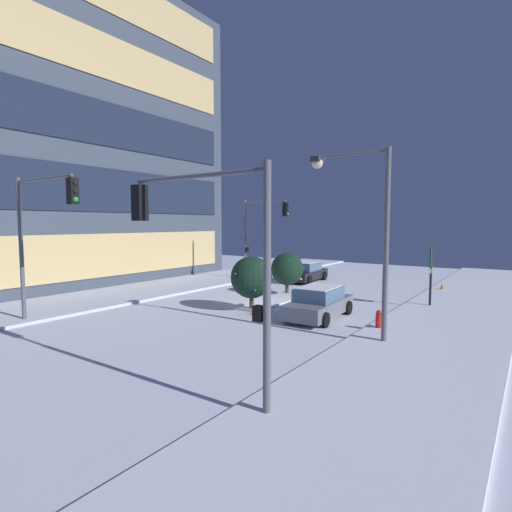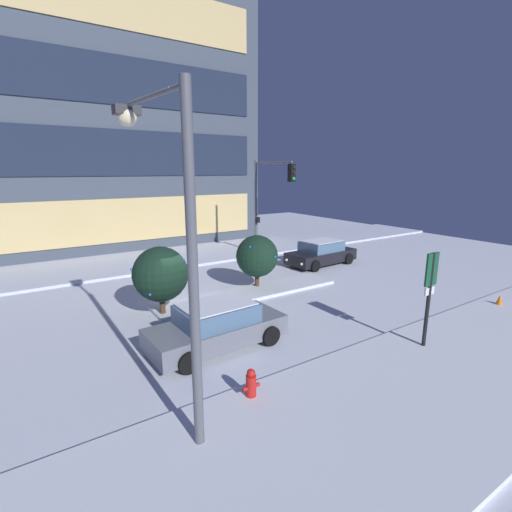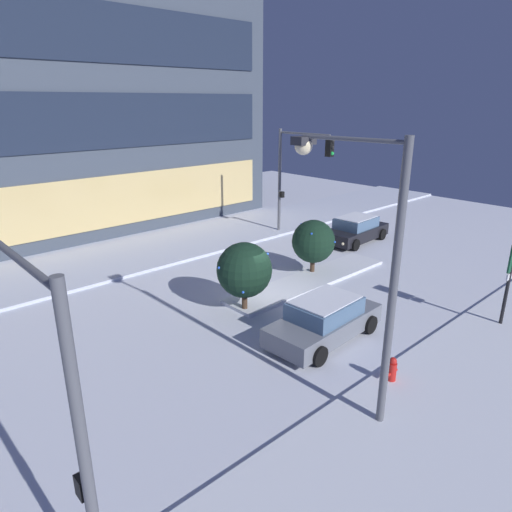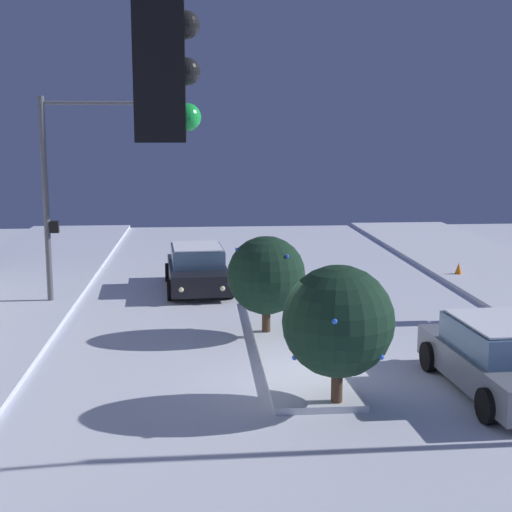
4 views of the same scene
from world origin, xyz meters
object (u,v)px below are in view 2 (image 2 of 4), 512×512
Objects in this scene: car_near at (217,326)px; construction_cone at (499,301)px; street_lamp_arched at (170,218)px; fire_hydrant at (251,386)px; traffic_light_corner_far_right at (269,192)px; parking_info_sign at (430,289)px; car_far at (321,253)px; decorated_tree_median at (257,256)px; decorated_tree_left_of_median at (161,274)px.

construction_cone is (11.50, -3.34, -0.44)m from car_near.
fire_hydrant is at bearing -98.55° from street_lamp_arched.
traffic_light_corner_far_right is at bearing 44.25° from car_near.
street_lamp_arched reaches higher than parking_info_sign.
car_near is 0.74× the size of traffic_light_corner_far_right.
car_near is 1.45× the size of parking_info_sign.
fire_hydrant is (1.83, -0.08, -4.29)m from street_lamp_arched.
street_lamp_arched is 8.39m from parking_info_sign.
parking_info_sign is at bearing -37.75° from car_near.
street_lamp_arched is 4.67m from fire_hydrant.
car_far is 9.54m from construction_cone.
decorated_tree_median is 0.94× the size of decorated_tree_left_of_median.
car_near is 3.13m from fire_hydrant.
street_lamp_arched reaches higher than construction_cone.
street_lamp_arched is at bearing -106.16° from decorated_tree_left_of_median.
traffic_light_corner_far_right is (-1.78, 2.98, 3.56)m from car_far.
parking_info_sign is at bearing -102.02° from street_lamp_arched.
street_lamp_arched is (-10.93, -12.05, 0.45)m from traffic_light_corner_far_right.
decorated_tree_median is at bearing 132.72° from construction_cone.
car_far is 1.65× the size of decorated_tree_left_of_median.
decorated_tree_left_of_median is (-0.61, 3.46, 1.01)m from car_near.
decorated_tree_left_of_median is (-9.07, -5.63, -2.54)m from traffic_light_corner_far_right.
street_lamp_arched is at bearing 178.48° from construction_cone.
traffic_light_corner_far_right reaches higher than car_near.
construction_cone is (12.11, -6.80, -1.45)m from decorated_tree_left_of_median.
car_far is 11.09m from parking_info_sign.
decorated_tree_median is 4.78× the size of construction_cone.
street_lamp_arched reaches higher than car_near.
traffic_light_corner_far_right is (8.46, 9.08, 3.56)m from car_near.
car_near is at bearing 27.16° from car_far.
decorated_tree_left_of_median is 13.97m from construction_cone.
street_lamp_arched reaches higher than decorated_tree_left_of_median.
traffic_light_corner_far_right reaches higher than parking_info_sign.
car_near is 8.42× the size of construction_cone.
street_lamp_arched is 13.01× the size of construction_cone.
traffic_light_corner_far_right is 11.39× the size of construction_cone.
fire_hydrant is 6.63m from decorated_tree_left_of_median.
street_lamp_arched is 2.25× the size of parking_info_sign.
decorated_tree_median reaches higher than construction_cone.
parking_info_sign is at bearing 60.50° from car_far.
street_lamp_arched is 2.56× the size of decorated_tree_left_of_median.
traffic_light_corner_far_right is 13.40m from construction_cone.
car_near is 3.65m from decorated_tree_left_of_median.
decorated_tree_left_of_median is at bearing -22.16° from street_lamp_arched.
decorated_tree_left_of_median reaches higher than decorated_tree_median.
car_near is 12.91m from traffic_light_corner_far_right.
fire_hydrant is at bearing -36.86° from traffic_light_corner_far_right.
car_far is at bearing 30.89° from traffic_light_corner_far_right.
car_near is at bearing -135.50° from decorated_tree_median.
decorated_tree_left_of_median is at bearing 89.75° from fire_hydrant.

